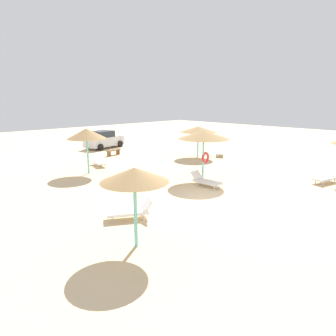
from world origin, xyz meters
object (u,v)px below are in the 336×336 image
parasol_0 (134,175)px  parasol_4 (198,129)px  lounger_3 (327,177)px  lounger_0 (131,211)px  lounger_1 (99,161)px  parasol_1 (86,134)px  lounger_4 (220,152)px  bench_0 (113,151)px  parasol_2 (204,135)px  parked_car (104,140)px  lounger_2 (206,181)px

parasol_0 → parasol_4: (13.58, 8.71, -0.12)m
lounger_3 → lounger_0: bearing=162.0°
lounger_3 → lounger_1: bearing=117.9°
parasol_1 → lounger_4: bearing=-11.9°
lounger_1 → bench_0: lounger_1 is taller
parasol_0 → lounger_3: bearing=-7.8°
parasol_2 → parasol_1: bearing=123.5°
parked_car → bench_0: bearing=-111.5°
parasol_0 → bench_0: size_ratio=1.74×
lounger_4 → lounger_1: bearing=157.7°
parasol_1 → lounger_1: (1.74, 1.55, -2.31)m
lounger_2 → lounger_4: bearing=31.1°
parasol_0 → parasol_2: 9.01m
lounger_0 → lounger_1: (4.43, 9.63, -0.01)m
parasol_2 → parasol_4: 7.33m
lounger_3 → lounger_4: (2.50, 9.45, 0.00)m
lounger_3 → parked_car: parked_car is taller
parasol_1 → parasol_4: bearing=-8.0°
parasol_2 → lounger_1: (-2.42, 7.82, -2.40)m
parasol_0 → bench_0: 17.01m
parasol_0 → lounger_0: (1.32, 1.98, -2.12)m
parasol_2 → lounger_0: size_ratio=1.58×
bench_0 → parasol_1: bearing=-138.7°
parked_car → parasol_0: bearing=-119.7°
parked_car → parasol_1: bearing=-128.0°
parasol_1 → lounger_2: size_ratio=1.57×
lounger_3 → bench_0: 16.59m
parasol_1 → lounger_2: 8.30m
lounger_1 → parked_car: 8.18m
bench_0 → lounger_3: bearing=-76.2°
lounger_1 → lounger_3: 15.14m
parasol_4 → lounger_2: parasol_4 is taller
lounger_0 → parked_car: bearing=60.8°
parked_car → lounger_4: bearing=-65.3°
parasol_4 → lounger_1: parasol_4 is taller
parasol_1 → parked_car: (6.44, 8.23, -1.80)m
lounger_0 → lounger_3: 12.11m
lounger_2 → lounger_3: 7.26m
lounger_4 → parasol_2: bearing=-151.5°
parasol_1 → parasol_4: (9.57, -1.35, -0.30)m
parasol_4 → lounger_3: parasol_4 is taller
lounger_4 → lounger_0: bearing=-157.9°
lounger_3 → bench_0: bearing=103.8°
parasol_4 → lounger_1: (-7.83, 2.90, -2.01)m
parasol_0 → parked_car: size_ratio=0.64×
parasol_1 → lounger_3: (8.83, -11.83, -2.31)m
parasol_1 → bench_0: size_ratio=1.91×
parasol_2 → parked_car: bearing=81.1°
parasol_4 → lounger_2: bearing=-137.1°
parasol_1 → lounger_2: parasol_1 is taller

